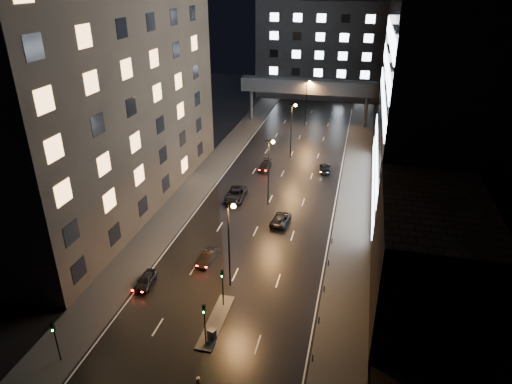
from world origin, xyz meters
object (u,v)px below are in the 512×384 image
Objects in this scene: car_away_b at (207,257)px; car_away_c at (236,195)px; car_away_a at (146,280)px; utility_cabinet at (212,334)px; car_away_d at (265,166)px; car_toward_b at (325,168)px; car_toward_a at (281,219)px.

car_away_b is 0.69× the size of car_away_c.
car_away_a is 3.49× the size of utility_cabinet.
car_away_d is 41.61m from utility_cabinet.
car_away_b reaches higher than utility_cabinet.
car_away_c is 12.60m from car_away_d.
car_away_b is (5.11, 5.85, 0.02)m from car_away_a.
car_away_b is at bearing -86.85° from car_away_c.
car_away_a is 35.57m from car_away_d.
car_toward_b is at bearing 99.36° from utility_cabinet.
car_away_a is 0.84× the size of car_away_d.
car_toward_b is (4.14, 19.61, 0.03)m from car_toward_a.
utility_cabinet is at bearing 73.88° from car_toward_b.
car_away_c reaches higher than car_toward_a.
car_away_d is (5.71, 35.11, 0.01)m from car_away_a.
car_away_b is at bearing 62.73° from car_toward_b.
car_away_a is 0.94× the size of car_away_b.
car_away_b is 13.08m from car_toward_a.
car_away_c reaches higher than car_away_d.
car_away_c is at bearing 100.91° from car_away_b.
utility_cabinet is at bearing -38.15° from car_away_a.
car_toward_a is at bearing 102.38° from utility_cabinet.
car_toward_b is (12.17, 13.99, -0.13)m from car_away_c.
car_away_c is 18.55m from car_toward_b.
car_away_d is 4.17× the size of utility_cabinet.
car_away_d reaches higher than utility_cabinet.
car_away_b reaches higher than car_away_d.
car_toward_a is (6.19, -18.08, -0.00)m from car_away_d.
car_away_c is 1.24× the size of car_toward_b.
car_toward_a is at bearing 70.36° from car_toward_b.
car_away_d is at bearing -65.31° from car_toward_a.
car_away_a is 11.57m from utility_cabinet.
car_away_b is 29.27m from car_away_d.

